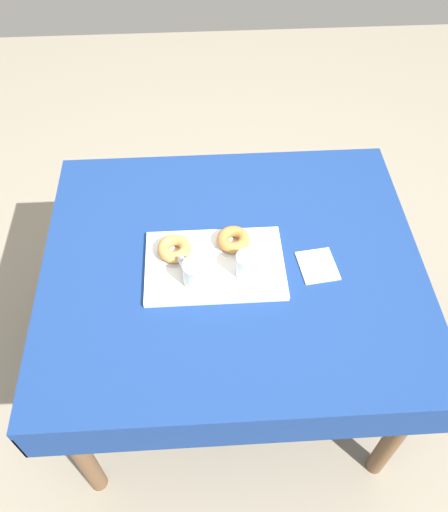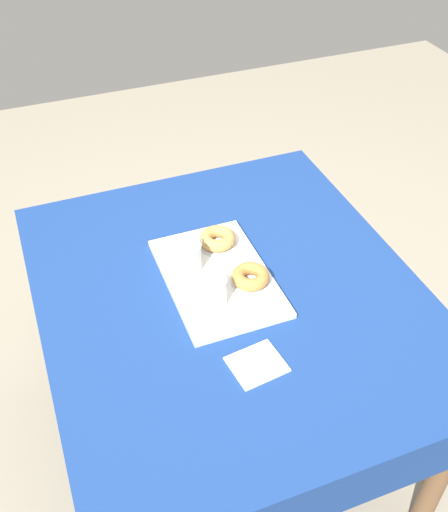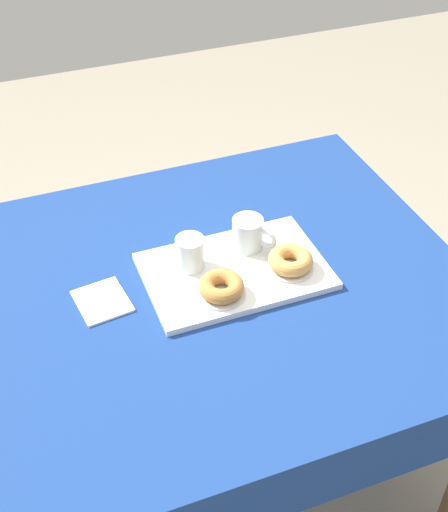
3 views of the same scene
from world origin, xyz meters
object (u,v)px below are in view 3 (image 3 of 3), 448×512
at_px(sugar_donut_left, 221,286).
at_px(paper_napkin, 102,301).
at_px(dining_table, 216,311).
at_px(sugar_donut_right, 291,260).
at_px(serving_tray, 235,271).
at_px(water_glass_near, 190,254).
at_px(donut_plate_left, 221,293).
at_px(tea_mug_left, 248,234).
at_px(donut_plate_right, 290,267).

xyz_separation_m(sugar_donut_left, paper_napkin, (0.27, -0.10, -0.04)).
height_order(dining_table, sugar_donut_right, sugar_donut_right).
distance_m(serving_tray, water_glass_near, 0.12).
bearing_deg(sugar_donut_right, dining_table, -9.01).
bearing_deg(paper_napkin, donut_plate_left, 160.61).
relative_size(sugar_donut_left, paper_napkin, 0.82).
height_order(serving_tray, water_glass_near, water_glass_near).
xyz_separation_m(sugar_donut_left, sugar_donut_right, (-0.20, -0.03, 0.00)).
xyz_separation_m(tea_mug_left, sugar_donut_left, (0.13, 0.15, -0.01)).
height_order(sugar_donut_left, donut_plate_right, sugar_donut_left).
bearing_deg(sugar_donut_left, serving_tray, -130.41).
xyz_separation_m(serving_tray, donut_plate_left, (0.07, 0.08, 0.01)).
height_order(tea_mug_left, sugar_donut_right, tea_mug_left).
height_order(serving_tray, paper_napkin, serving_tray).
bearing_deg(donut_plate_right, tea_mug_left, -60.49).
height_order(tea_mug_left, paper_napkin, tea_mug_left).
bearing_deg(sugar_donut_left, tea_mug_left, -131.75).
bearing_deg(water_glass_near, sugar_donut_left, 105.64).
distance_m(water_glass_near, sugar_donut_right, 0.25).
height_order(serving_tray, sugar_donut_left, sugar_donut_left).
bearing_deg(paper_napkin, donut_plate_right, 171.84).
relative_size(dining_table, tea_mug_left, 11.89).
distance_m(serving_tray, sugar_donut_right, 0.14).
xyz_separation_m(donut_plate_right, sugar_donut_right, (0.00, 0.00, 0.02)).
height_order(water_glass_near, donut_plate_left, water_glass_near).
height_order(dining_table, sugar_donut_left, sugar_donut_left).
distance_m(tea_mug_left, donut_plate_left, 0.20).
distance_m(dining_table, sugar_donut_right, 0.24).
bearing_deg(dining_table, serving_tray, -162.65).
bearing_deg(tea_mug_left, paper_napkin, 7.04).
xyz_separation_m(donut_plate_right, paper_napkin, (0.47, -0.07, -0.02)).
bearing_deg(sugar_donut_right, tea_mug_left, -60.49).
bearing_deg(tea_mug_left, donut_plate_right, 119.51).
bearing_deg(donut_plate_right, paper_napkin, -8.16).
height_order(sugar_donut_left, sugar_donut_right, sugar_donut_right).
bearing_deg(dining_table, donut_plate_left, 83.97).
bearing_deg(water_glass_near, sugar_donut_right, 157.24).
height_order(serving_tray, donut_plate_right, donut_plate_right).
relative_size(donut_plate_right, sugar_donut_right, 1.05).
bearing_deg(donut_plate_right, dining_table, -9.01).
bearing_deg(donut_plate_right, serving_tray, -20.56).
bearing_deg(donut_plate_left, serving_tray, -130.41).
bearing_deg(donut_plate_left, paper_napkin, -19.39).
bearing_deg(water_glass_near, donut_plate_left, 105.64).
height_order(donut_plate_left, sugar_donut_left, sugar_donut_left).
height_order(donut_plate_left, paper_napkin, donut_plate_left).
relative_size(water_glass_near, sugar_donut_right, 0.77).
bearing_deg(donut_plate_right, donut_plate_left, 8.33).
distance_m(donut_plate_left, sugar_donut_right, 0.20).
xyz_separation_m(dining_table, sugar_donut_left, (0.01, 0.06, 0.14)).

